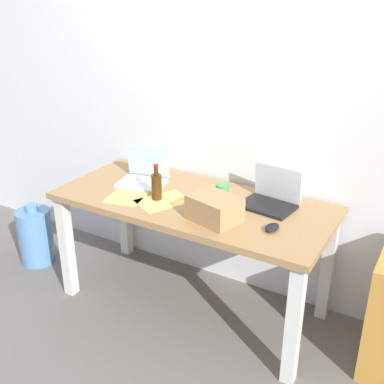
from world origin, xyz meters
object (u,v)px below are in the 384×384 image
laptop_right (271,198)px  beer_bottle (157,186)px  desk (192,215)px  cardboard_box (214,209)px  laptop_left (144,176)px  coffee_mug (222,192)px  computer_mouse (272,227)px  water_cooler_jug (36,236)px

laptop_right → beer_bottle: size_ratio=1.47×
desk → cardboard_box: bearing=-35.3°
desk → laptop_left: (-0.40, 0.08, 0.15)m
desk → laptop_left: bearing=169.5°
laptop_left → beer_bottle: size_ratio=1.47×
beer_bottle → coffee_mug: bearing=31.2°
laptop_left → beer_bottle: bearing=-38.3°
beer_bottle → coffee_mug: 0.39m
desk → coffee_mug: bearing=34.3°
laptop_left → coffee_mug: size_ratio=3.41×
computer_mouse → cardboard_box: bearing=-160.4°
beer_bottle → computer_mouse: (0.73, -0.02, -0.07)m
cardboard_box → coffee_mug: (-0.09, 0.27, -0.02)m
computer_mouse → water_cooler_jug: bearing=-168.6°
laptop_left → laptop_right: size_ratio=1.00×
cardboard_box → laptop_right: bearing=59.6°
computer_mouse → cardboard_box: cardboard_box is taller
cardboard_box → beer_bottle: bearing=170.6°
cardboard_box → desk: bearing=144.7°
desk → laptop_left: size_ratio=5.10×
beer_bottle → cardboard_box: (0.42, -0.07, -0.02)m
computer_mouse → coffee_mug: bearing=162.1°
laptop_right → computer_mouse: bearing=-66.9°
water_cooler_jug → laptop_left: bearing=13.6°
laptop_left → computer_mouse: laptop_left is taller
water_cooler_jug → laptop_right: bearing=9.8°
desk → computer_mouse: bearing=-12.4°
cardboard_box → coffee_mug: size_ratio=2.75×
beer_bottle → computer_mouse: beer_bottle is taller
coffee_mug → desk: bearing=-145.7°
laptop_left → water_cooler_jug: 1.06m
desk → cardboard_box: 0.34m
laptop_left → coffee_mug: (0.55, 0.03, -0.00)m
coffee_mug → water_cooler_jug: size_ratio=0.20×
computer_mouse → cardboard_box: (-0.31, -0.05, 0.05)m
laptop_left → laptop_right: bearing=5.8°
computer_mouse → water_cooler_jug: computer_mouse is taller
laptop_left → computer_mouse: 0.97m
desk → coffee_mug: coffee_mug is taller
laptop_right → desk: bearing=-159.6°
desk → laptop_left: laptop_left is taller
desk → computer_mouse: size_ratio=16.51×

